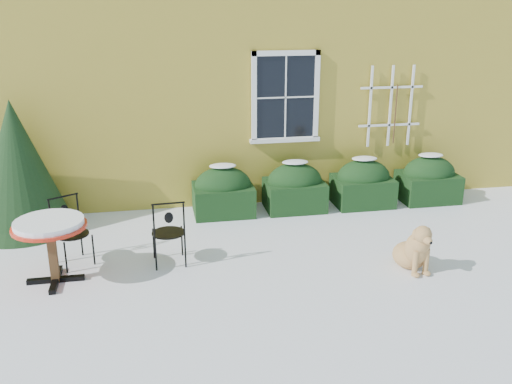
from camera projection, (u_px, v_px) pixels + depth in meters
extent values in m
plane|color=white|center=(269.00, 276.00, 7.87)|extent=(80.00, 80.00, 0.00)
cube|color=gold|center=(209.00, 27.00, 13.42)|extent=(12.00, 8.00, 6.00)
cube|color=black|center=(285.00, 97.00, 10.14)|extent=(1.05, 0.03, 1.45)
cube|color=white|center=(286.00, 53.00, 9.89)|extent=(1.23, 0.06, 0.09)
cube|color=white|center=(285.00, 140.00, 10.38)|extent=(1.23, 0.06, 0.09)
cube|color=white|center=(254.00, 98.00, 10.04)|extent=(0.09, 0.06, 1.63)
cube|color=white|center=(316.00, 96.00, 10.23)|extent=(0.09, 0.06, 1.63)
cube|color=white|center=(286.00, 97.00, 10.13)|extent=(0.02, 0.02, 1.45)
cube|color=white|center=(286.00, 97.00, 10.13)|extent=(1.05, 0.02, 0.02)
cube|color=white|center=(285.00, 140.00, 10.38)|extent=(1.29, 0.14, 0.07)
cube|color=white|center=(370.00, 107.00, 10.48)|extent=(0.04, 0.03, 1.50)
cube|color=white|center=(390.00, 106.00, 10.55)|extent=(0.04, 0.03, 1.50)
cube|color=white|center=(411.00, 106.00, 10.62)|extent=(0.04, 0.03, 1.50)
cube|color=white|center=(389.00, 125.00, 10.66)|extent=(1.20, 0.03, 0.04)
cube|color=white|center=(392.00, 87.00, 10.44)|extent=(1.20, 0.03, 0.04)
cylinder|color=#472D19|center=(395.00, 114.00, 10.59)|extent=(0.02, 0.02, 1.10)
cube|color=black|center=(223.00, 200.00, 10.10)|extent=(1.05, 0.80, 0.52)
ellipsoid|color=black|center=(223.00, 186.00, 10.02)|extent=(1.00, 0.72, 0.67)
ellipsoid|color=white|center=(223.00, 166.00, 9.90)|extent=(0.47, 0.32, 0.06)
cube|color=black|center=(294.00, 195.00, 10.33)|extent=(1.05, 0.80, 0.52)
ellipsoid|color=black|center=(295.00, 181.00, 10.25)|extent=(1.00, 0.72, 0.67)
ellipsoid|color=white|center=(295.00, 162.00, 10.13)|extent=(0.47, 0.32, 0.06)
cube|color=black|center=(362.00, 191.00, 10.56)|extent=(1.05, 0.80, 0.52)
ellipsoid|color=black|center=(363.00, 177.00, 10.47)|extent=(1.00, 0.72, 0.67)
ellipsoid|color=white|center=(364.00, 159.00, 10.36)|extent=(0.47, 0.32, 0.06)
cube|color=black|center=(428.00, 187.00, 10.78)|extent=(1.05, 0.80, 0.52)
ellipsoid|color=black|center=(429.00, 174.00, 10.70)|extent=(1.00, 0.72, 0.67)
ellipsoid|color=white|center=(431.00, 155.00, 10.58)|extent=(0.47, 0.32, 0.06)
cone|color=black|center=(22.00, 198.00, 9.39)|extent=(1.78, 1.78, 1.03)
cone|color=black|center=(18.00, 166.00, 9.21)|extent=(1.59, 1.59, 2.15)
cube|color=black|center=(56.00, 280.00, 7.71)|extent=(0.75, 0.09, 0.06)
cube|color=black|center=(56.00, 280.00, 7.71)|extent=(0.09, 0.75, 0.06)
cube|color=#50351B|center=(53.00, 255.00, 7.59)|extent=(0.11, 0.11, 0.81)
cylinder|color=red|center=(49.00, 227.00, 7.46)|extent=(0.97, 0.97, 0.04)
cylinder|color=white|center=(49.00, 223.00, 7.45)|extent=(0.90, 0.90, 0.08)
cylinder|color=black|center=(182.00, 241.00, 8.45)|extent=(0.02, 0.02, 0.47)
cylinder|color=black|center=(154.00, 243.00, 8.36)|extent=(0.02, 0.02, 0.47)
cylinder|color=black|center=(185.00, 252.00, 8.07)|extent=(0.02, 0.02, 0.47)
cylinder|color=black|center=(156.00, 255.00, 7.98)|extent=(0.02, 0.02, 0.47)
cylinder|color=black|center=(168.00, 233.00, 8.14)|extent=(0.48, 0.48, 0.02)
cylinder|color=black|center=(184.00, 220.00, 7.91)|extent=(0.02, 0.02, 0.52)
cylinder|color=black|center=(154.00, 222.00, 7.82)|extent=(0.02, 0.02, 0.52)
cylinder|color=black|center=(168.00, 203.00, 7.78)|extent=(0.46, 0.05, 0.02)
ellipsoid|color=black|center=(169.00, 218.00, 7.85)|extent=(0.13, 0.04, 0.16)
cylinder|color=black|center=(66.00, 258.00, 7.91)|extent=(0.02, 0.02, 0.46)
cylinder|color=black|center=(93.00, 250.00, 8.15)|extent=(0.02, 0.02, 0.46)
cylinder|color=black|center=(54.00, 248.00, 8.20)|extent=(0.02, 0.02, 0.46)
cylinder|color=black|center=(81.00, 241.00, 8.45)|extent=(0.02, 0.02, 0.46)
cylinder|color=black|center=(72.00, 234.00, 8.10)|extent=(0.47, 0.47, 0.02)
cylinder|color=black|center=(50.00, 217.00, 8.05)|extent=(0.02, 0.02, 0.51)
cylinder|color=black|center=(78.00, 210.00, 8.30)|extent=(0.02, 0.02, 0.51)
cylinder|color=black|center=(63.00, 197.00, 8.09)|extent=(0.40, 0.24, 0.02)
ellipsoid|color=black|center=(64.00, 210.00, 8.15)|extent=(0.12, 0.09, 0.16)
ellipsoid|color=tan|center=(409.00, 255.00, 8.12)|extent=(0.52, 0.56, 0.38)
ellipsoid|color=tan|center=(417.00, 249.00, 7.91)|extent=(0.39, 0.36, 0.47)
sphere|color=tan|center=(420.00, 244.00, 7.83)|extent=(0.29, 0.29, 0.29)
cylinder|color=tan|center=(415.00, 263.00, 7.83)|extent=(0.08, 0.08, 0.38)
cylinder|color=tan|center=(426.00, 262.00, 7.88)|extent=(0.08, 0.08, 0.38)
ellipsoid|color=tan|center=(416.00, 275.00, 7.84)|extent=(0.10, 0.13, 0.06)
ellipsoid|color=tan|center=(427.00, 273.00, 7.89)|extent=(0.10, 0.13, 0.06)
cylinder|color=tan|center=(420.00, 240.00, 7.81)|extent=(0.19, 0.23, 0.20)
sphere|color=tan|center=(423.00, 235.00, 7.74)|extent=(0.25, 0.25, 0.25)
ellipsoid|color=tan|center=(427.00, 240.00, 7.65)|extent=(0.14, 0.20, 0.11)
sphere|color=black|center=(431.00, 243.00, 7.57)|extent=(0.04, 0.04, 0.04)
ellipsoid|color=tan|center=(415.00, 235.00, 7.74)|extent=(0.07, 0.09, 0.16)
ellipsoid|color=tan|center=(428.00, 233.00, 7.80)|extent=(0.07, 0.09, 0.16)
cylinder|color=tan|center=(411.00, 256.00, 8.37)|extent=(0.23, 0.28, 0.07)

